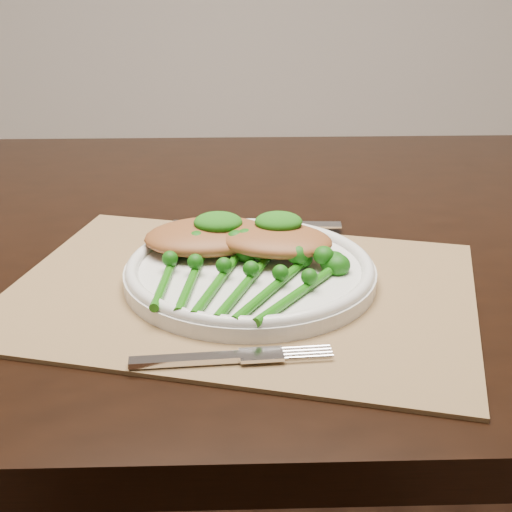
{
  "coord_description": "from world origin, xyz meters",
  "views": [
    {
      "loc": [
        -0.07,
        -0.85,
        1.07
      ],
      "look_at": [
        -0.08,
        -0.18,
        0.78
      ],
      "focal_mm": 50.0,
      "sensor_mm": 36.0,
      "label": 1
    }
  ],
  "objects_px": {
    "dining_table": "(241,463)",
    "chicken_fillet_left": "(209,236)",
    "placemat": "(241,290)",
    "broccolini_bundle": "(231,284)",
    "dinner_plate": "(250,270)"
  },
  "relations": [
    {
      "from": "placemat",
      "to": "dinner_plate",
      "type": "relative_size",
      "value": 1.79
    },
    {
      "from": "dinner_plate",
      "to": "chicken_fillet_left",
      "type": "xyz_separation_m",
      "value": [
        -0.04,
        0.05,
        0.02
      ]
    },
    {
      "from": "dinner_plate",
      "to": "chicken_fillet_left",
      "type": "bearing_deg",
      "value": 131.51
    },
    {
      "from": "placemat",
      "to": "chicken_fillet_left",
      "type": "distance_m",
      "value": 0.08
    },
    {
      "from": "dining_table",
      "to": "chicken_fillet_left",
      "type": "distance_m",
      "value": 0.42
    },
    {
      "from": "placemat",
      "to": "dining_table",
      "type": "bearing_deg",
      "value": 104.87
    },
    {
      "from": "placemat",
      "to": "broccolini_bundle",
      "type": "relative_size",
      "value": 2.18
    },
    {
      "from": "dining_table",
      "to": "broccolini_bundle",
      "type": "bearing_deg",
      "value": -92.62
    },
    {
      "from": "placemat",
      "to": "chicken_fillet_left",
      "type": "relative_size",
      "value": 3.27
    },
    {
      "from": "dining_table",
      "to": "broccolini_bundle",
      "type": "height_order",
      "value": "broccolini_bundle"
    },
    {
      "from": "placemat",
      "to": "chicken_fillet_left",
      "type": "bearing_deg",
      "value": 130.15
    },
    {
      "from": "dining_table",
      "to": "placemat",
      "type": "xyz_separation_m",
      "value": [
        0.01,
        -0.19,
        0.37
      ]
    },
    {
      "from": "placemat",
      "to": "dinner_plate",
      "type": "height_order",
      "value": "dinner_plate"
    },
    {
      "from": "dining_table",
      "to": "chicken_fillet_left",
      "type": "xyz_separation_m",
      "value": [
        -0.03,
        -0.12,
        0.41
      ]
    },
    {
      "from": "dining_table",
      "to": "placemat",
      "type": "distance_m",
      "value": 0.42
    }
  ]
}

